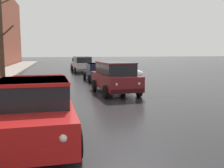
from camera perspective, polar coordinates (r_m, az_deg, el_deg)
name	(u,v)px	position (r m, az deg, el deg)	size (l,w,h in m)	color
snow_bank_along_left_kerb	(130,74)	(22.82, 3.95, 2.27)	(2.53, 1.21, 0.84)	white
bare_tree_mid_block	(0,30)	(19.27, -23.65, 10.91)	(2.36, 2.91, 7.34)	#423323
pickup_truck_red_approaching_near_lane	(35,109)	(7.38, -16.70, -5.27)	(2.25, 5.48, 1.76)	red
suv_maroon_parked_kerbside_close	(115,76)	(14.70, 0.69, 1.68)	(2.28, 4.46, 1.82)	maroon
sedan_darkblue_parked_kerbside_mid	(97,71)	(21.24, -3.36, 2.82)	(2.02, 4.19, 1.42)	navy
suv_silver_parked_far_down_block	(82,64)	(29.04, -6.65, 4.50)	(2.24, 4.87, 1.82)	#B7B7BC
sedan_green_queued_behind_truck	(78,63)	(35.20, -7.64, 4.61)	(2.15, 4.54, 1.42)	#1E5633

